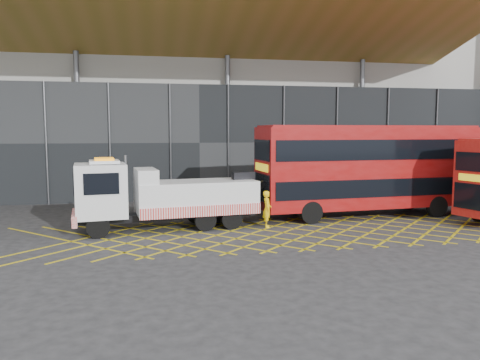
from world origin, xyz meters
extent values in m
plane|color=#252527|center=(0.00, 0.00, 0.00)|extent=(120.00, 120.00, 0.00)
cube|color=gold|center=(-4.80, 0.00, 0.01)|extent=(7.16, 7.16, 0.01)
cube|color=gold|center=(-4.80, 0.00, 0.01)|extent=(7.16, 7.16, 0.01)
cube|color=gold|center=(-3.20, 0.00, 0.01)|extent=(7.16, 7.16, 0.01)
cube|color=gold|center=(-3.20, 0.00, 0.01)|extent=(7.16, 7.16, 0.01)
cube|color=gold|center=(-1.60, 0.00, 0.01)|extent=(7.16, 7.16, 0.01)
cube|color=gold|center=(-1.60, 0.00, 0.01)|extent=(7.16, 7.16, 0.01)
cube|color=gold|center=(0.00, 0.00, 0.01)|extent=(7.16, 7.16, 0.01)
cube|color=gold|center=(0.00, 0.00, 0.01)|extent=(7.16, 7.16, 0.01)
cube|color=gold|center=(1.60, 0.00, 0.01)|extent=(7.16, 7.16, 0.01)
cube|color=gold|center=(1.60, 0.00, 0.01)|extent=(7.16, 7.16, 0.01)
cube|color=gold|center=(3.20, 0.00, 0.01)|extent=(7.16, 7.16, 0.01)
cube|color=gold|center=(3.20, 0.00, 0.01)|extent=(7.16, 7.16, 0.01)
cube|color=gold|center=(4.80, 0.00, 0.01)|extent=(7.16, 7.16, 0.01)
cube|color=gold|center=(4.80, 0.00, 0.01)|extent=(7.16, 7.16, 0.01)
cube|color=gold|center=(6.40, 0.00, 0.01)|extent=(7.16, 7.16, 0.01)
cube|color=gold|center=(6.40, 0.00, 0.01)|extent=(7.16, 7.16, 0.01)
cube|color=gold|center=(8.00, 0.00, 0.01)|extent=(7.16, 7.16, 0.01)
cube|color=gold|center=(8.00, 0.00, 0.01)|extent=(7.16, 7.16, 0.01)
cube|color=gold|center=(9.60, 0.00, 0.01)|extent=(7.16, 7.16, 0.01)
cube|color=gold|center=(9.60, 0.00, 0.01)|extent=(7.16, 7.16, 0.01)
cube|color=gold|center=(11.20, 0.00, 0.01)|extent=(7.16, 7.16, 0.01)
cube|color=gold|center=(11.20, 0.00, 0.01)|extent=(7.16, 7.16, 0.01)
cube|color=gold|center=(12.80, 0.00, 0.01)|extent=(7.16, 7.16, 0.01)
cube|color=gold|center=(12.80, 0.00, 0.01)|extent=(7.16, 7.16, 0.01)
cube|color=gold|center=(14.40, 0.00, 0.01)|extent=(7.16, 7.16, 0.01)
cube|color=gold|center=(14.40, 0.00, 0.01)|extent=(7.16, 7.16, 0.01)
cube|color=#999994|center=(2.00, 19.00, 9.00)|extent=(55.00, 14.00, 18.00)
cube|color=black|center=(2.00, 11.70, 4.00)|extent=(55.00, 0.80, 8.00)
cube|color=olive|center=(0.00, 8.00, 11.50)|extent=(40.00, 11.93, 4.07)
cylinder|color=#595B60|center=(-6.00, 11.50, 5.00)|extent=(0.36, 0.36, 10.00)
cylinder|color=#595B60|center=(4.00, 11.50, 5.00)|extent=(0.36, 0.36, 10.00)
cylinder|color=#595B60|center=(14.00, 11.50, 5.00)|extent=(0.36, 0.36, 10.00)
cube|color=black|center=(-0.43, 1.92, 0.67)|extent=(9.10, 2.16, 0.33)
cube|color=white|center=(-3.64, 1.48, 2.05)|extent=(2.59, 2.67, 2.48)
cube|color=black|center=(-4.79, 1.32, 2.48)|extent=(0.33, 2.08, 1.05)
cube|color=red|center=(-4.82, 1.32, 0.81)|extent=(0.57, 2.49, 0.52)
cube|color=orange|center=(-3.45, 1.51, 3.51)|extent=(1.00, 1.25, 0.11)
cube|color=white|center=(0.89, 2.10, 1.57)|extent=(6.18, 3.16, 1.52)
cube|color=red|center=(1.06, 0.89, 1.00)|extent=(5.86, 0.85, 0.52)
cube|color=white|center=(-1.56, 1.76, 2.67)|extent=(1.25, 2.39, 0.67)
cube|color=black|center=(3.35, 2.43, 2.48)|extent=(1.20, 0.63, 0.48)
cube|color=black|center=(4.29, 2.56, 2.00)|extent=(2.11, 0.61, 1.03)
cylinder|color=black|center=(-3.69, 0.46, 0.52)|extent=(1.08, 0.47, 1.05)
cylinder|color=black|center=(-3.96, 2.45, 0.52)|extent=(1.08, 0.47, 1.05)
cylinder|color=black|center=(2.54, 1.31, 0.52)|extent=(1.08, 0.47, 1.05)
cylinder|color=black|center=(2.27, 3.29, 0.52)|extent=(1.08, 0.47, 1.05)
cylinder|color=#595B60|center=(-2.54, 2.59, 2.57)|extent=(0.13, 0.13, 2.10)
cube|color=maroon|center=(10.71, 3.43, 2.80)|extent=(12.70, 3.83, 4.42)
cube|color=black|center=(10.71, 3.43, 1.76)|extent=(12.21, 3.86, 0.97)
cube|color=black|center=(10.71, 3.43, 3.81)|extent=(12.21, 3.86, 1.08)
cube|color=black|center=(4.45, 2.96, 1.82)|extent=(0.25, 2.55, 1.48)
cube|color=black|center=(4.45, 2.96, 3.81)|extent=(0.25, 2.55, 1.08)
cube|color=yellow|center=(4.44, 2.96, 2.90)|extent=(0.21, 2.03, 0.40)
cube|color=maroon|center=(10.71, 3.43, 5.04)|extent=(12.44, 3.58, 0.14)
cylinder|color=black|center=(6.83, 1.83, 0.59)|extent=(1.21, 0.43, 1.18)
cylinder|color=black|center=(6.64, 4.43, 0.59)|extent=(1.21, 0.43, 1.18)
cylinder|color=black|center=(14.44, 2.40, 0.59)|extent=(1.21, 0.43, 1.18)
cylinder|color=black|center=(14.24, 5.00, 0.59)|extent=(1.21, 0.43, 1.18)
cube|color=black|center=(14.28, -0.79, 1.58)|extent=(0.67, 2.14, 1.28)
cube|color=black|center=(14.28, -0.79, 3.30)|extent=(0.67, 2.14, 0.94)
cube|color=yellow|center=(14.27, -0.80, 2.51)|extent=(0.55, 1.71, 0.34)
cylinder|color=black|center=(15.88, 0.82, 0.51)|extent=(1.07, 0.57, 1.02)
imported|color=yellow|center=(4.37, 1.43, 0.92)|extent=(0.54, 0.73, 1.84)
camera|label=1|loc=(-1.25, -21.04, 4.80)|focal=35.00mm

